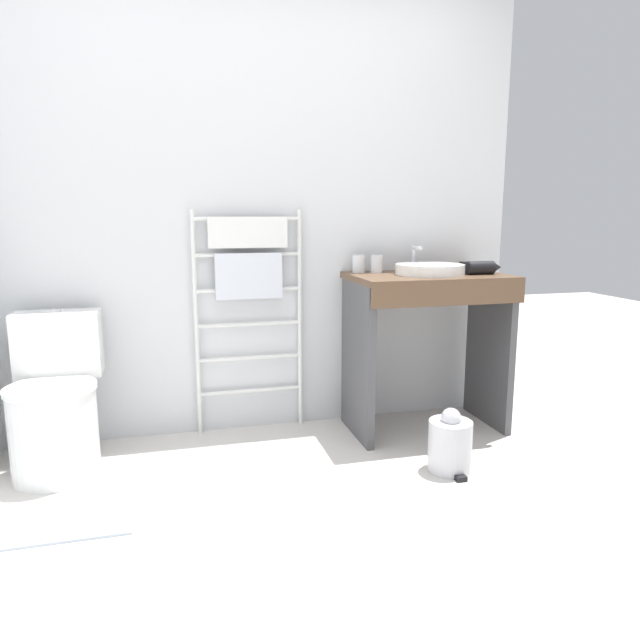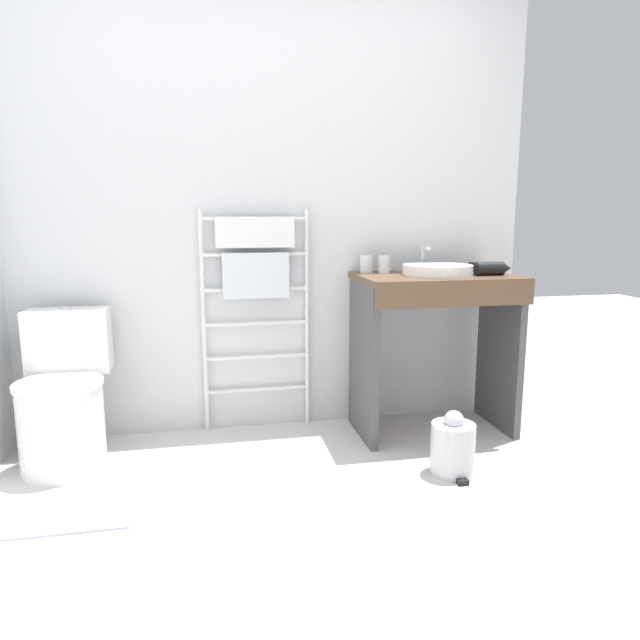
# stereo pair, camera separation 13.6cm
# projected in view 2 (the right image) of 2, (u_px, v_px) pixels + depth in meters

# --- Properties ---
(ground_plane) EXTENTS (12.00, 12.00, 0.00)m
(ground_plane) POSITION_uv_depth(u_px,v_px,m) (321.00, 572.00, 1.96)
(ground_plane) COLOR silver
(wall_back) EXTENTS (2.99, 0.12, 2.67)m
(wall_back) POSITION_uv_depth(u_px,v_px,m) (267.00, 193.00, 3.18)
(wall_back) COLOR silver
(wall_back) RESTS_ON ground_plane
(toilet) EXTENTS (0.40, 0.56, 0.75)m
(toilet) POSITION_uv_depth(u_px,v_px,m) (64.00, 402.00, 2.77)
(toilet) COLOR white
(toilet) RESTS_ON ground_plane
(towel_radiator) EXTENTS (0.60, 0.06, 1.24)m
(towel_radiator) POSITION_uv_depth(u_px,v_px,m) (256.00, 276.00, 3.14)
(towel_radiator) COLOR white
(towel_radiator) RESTS_ON ground_plane
(vanity_counter) EXTENTS (0.85, 0.55, 0.89)m
(vanity_counter) POSITION_uv_depth(u_px,v_px,m) (435.00, 330.00, 3.15)
(vanity_counter) COLOR brown
(vanity_counter) RESTS_ON ground_plane
(sink_basin) EXTENTS (0.38, 0.38, 0.06)m
(sink_basin) POSITION_uv_depth(u_px,v_px,m) (438.00, 270.00, 3.08)
(sink_basin) COLOR white
(sink_basin) RESTS_ON vanity_counter
(faucet) EXTENTS (0.02, 0.10, 0.15)m
(faucet) POSITION_uv_depth(u_px,v_px,m) (424.00, 255.00, 3.27)
(faucet) COLOR silver
(faucet) RESTS_ON vanity_counter
(cup_near_wall) EXTENTS (0.07, 0.07, 0.10)m
(cup_near_wall) POSITION_uv_depth(u_px,v_px,m) (367.00, 264.00, 3.22)
(cup_near_wall) COLOR white
(cup_near_wall) RESTS_ON vanity_counter
(cup_near_edge) EXTENTS (0.07, 0.07, 0.10)m
(cup_near_edge) POSITION_uv_depth(u_px,v_px,m) (384.00, 264.00, 3.20)
(cup_near_edge) COLOR white
(cup_near_edge) RESTS_ON vanity_counter
(hair_dryer) EXTENTS (0.21, 0.17, 0.07)m
(hair_dryer) POSITION_uv_depth(u_px,v_px,m) (490.00, 268.00, 3.09)
(hair_dryer) COLOR black
(hair_dryer) RESTS_ON vanity_counter
(trash_bin) EXTENTS (0.21, 0.24, 0.31)m
(trash_bin) POSITION_uv_depth(u_px,v_px,m) (453.00, 447.00, 2.69)
(trash_bin) COLOR silver
(trash_bin) RESTS_ON ground_plane
(bath_mat) EXTENTS (0.56, 0.36, 0.01)m
(bath_mat) POSITION_uv_depth(u_px,v_px,m) (64.00, 512.00, 2.35)
(bath_mat) COLOR #B2BCCC
(bath_mat) RESTS_ON ground_plane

